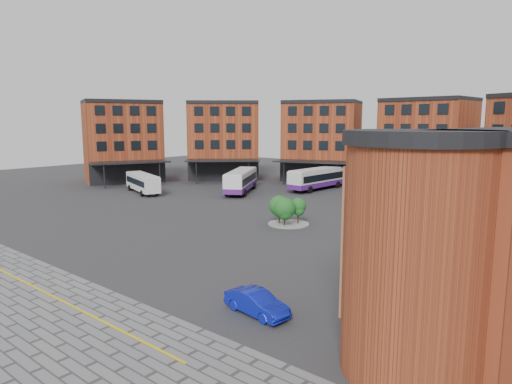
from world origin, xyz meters
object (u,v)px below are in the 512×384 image
Objects in this scene: bus_d at (384,187)px; tree_island at (285,209)px; bus_b at (241,181)px; bus_a at (143,182)px; bus_e at (485,199)px; blue_car at (257,303)px; bus_c at (317,178)px.

tree_island is at bearing -107.64° from bus_d.
bus_d is at bearing -7.77° from bus_b.
bus_d is (31.08, 17.98, 0.07)m from bus_a.
bus_a is (-29.85, 3.76, -0.03)m from tree_island.
bus_e is (13.46, -1.97, 0.09)m from bus_d.
bus_b reaches higher than blue_car.
bus_d reaches higher than tree_island.
bus_e is at bearing -22.71° from bus_d.
tree_island reaches higher than bus_a.
tree_island is at bearing -77.39° from bus_a.
bus_d is at bearing -133.66° from bus_e.
bus_e is (25.72, -3.95, 0.02)m from bus_c.
bus_d is at bearing 21.63° from blue_car.
bus_e reaches higher than bus_a.
bus_b is 21.32m from bus_d.
bus_c is at bearing 114.94° from tree_island.
bus_c is at bearing 156.43° from bus_d.
bus_e is at bearing -6.06° from bus_c.
bus_c is at bearing -23.51° from bus_a.
bus_b reaches higher than bus_d.
bus_d is at bearing 86.76° from tree_island.
tree_island is 24.64m from bus_e.
bus_a is at bearing -105.57° from bus_e.
bus_d is (1.23, 21.74, 0.04)m from tree_island.
blue_car is (23.07, -42.94, -1.17)m from bus_c.
bus_d reaches higher than bus_a.
bus_c is (18.81, 19.96, 0.14)m from bus_a.
bus_a is 27.43m from bus_c.
bus_d is 1.03× the size of bus_e.
blue_car is at bearing -77.08° from bus_b.
bus_c is 1.05× the size of bus_e.
tree_island is 0.38× the size of bus_e.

